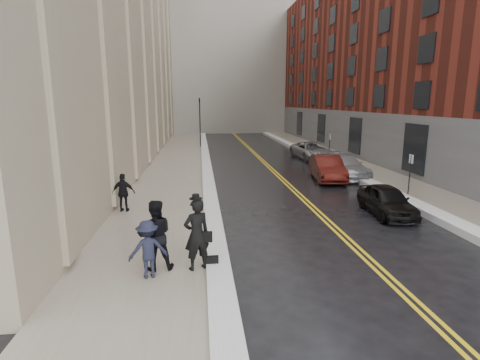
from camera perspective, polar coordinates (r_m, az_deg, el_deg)
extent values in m
plane|color=black|center=(11.05, 8.67, -14.22)|extent=(160.00, 160.00, 0.00)
cube|color=gray|center=(26.08, -10.09, 1.19)|extent=(4.00, 64.00, 0.15)
cube|color=gray|center=(28.50, 18.11, 1.68)|extent=(3.00, 64.00, 0.15)
cube|color=gold|center=(26.51, 4.92, 1.34)|extent=(0.12, 64.00, 0.01)
cube|color=gold|center=(26.55, 5.43, 1.35)|extent=(0.12, 64.00, 0.01)
cube|color=white|center=(26.01, -5.04, 1.42)|extent=(0.70, 60.80, 0.26)
cube|color=white|center=(27.79, 14.63, 1.80)|extent=(0.85, 60.80, 0.30)
cube|color=maroon|center=(38.53, 26.69, 16.89)|extent=(14.00, 50.00, 18.00)
cube|color=slate|center=(79.27, 6.75, 24.33)|extent=(22.00, 18.00, 44.00)
cylinder|color=black|center=(39.64, -6.11, 8.59)|extent=(0.12, 0.12, 5.20)
imported|color=black|center=(39.57, -6.18, 11.49)|extent=(0.18, 0.15, 0.90)
cylinder|color=black|center=(20.84, 24.42, 0.49)|extent=(0.06, 0.06, 2.20)
cube|color=white|center=(20.69, 24.64, 2.93)|extent=(0.02, 0.35, 0.45)
cylinder|color=black|center=(31.62, 13.46, 4.78)|extent=(0.06, 0.06, 2.20)
cube|color=white|center=(31.53, 13.54, 6.41)|extent=(0.02, 0.35, 0.45)
imported|color=black|center=(17.40, 21.44, -2.89)|extent=(1.75, 3.87, 1.29)
imported|color=#410F0B|center=(23.91, 13.14, 1.77)|extent=(2.17, 4.79, 1.52)
imported|color=#B0B3B8|center=(25.28, 15.53, 2.07)|extent=(2.46, 5.09, 1.43)
imported|color=#96999D|center=(32.51, 10.86, 4.41)|extent=(2.86, 5.38, 1.44)
imported|color=black|center=(10.66, -6.62, -8.24)|extent=(0.89, 0.75, 2.07)
imported|color=black|center=(10.86, -12.80, -8.20)|extent=(1.09, 0.91, 2.03)
imported|color=black|center=(10.51, -13.86, -10.19)|extent=(1.15, 0.84, 1.60)
imported|color=black|center=(16.88, -17.32, -1.85)|extent=(1.01, 0.50, 1.67)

